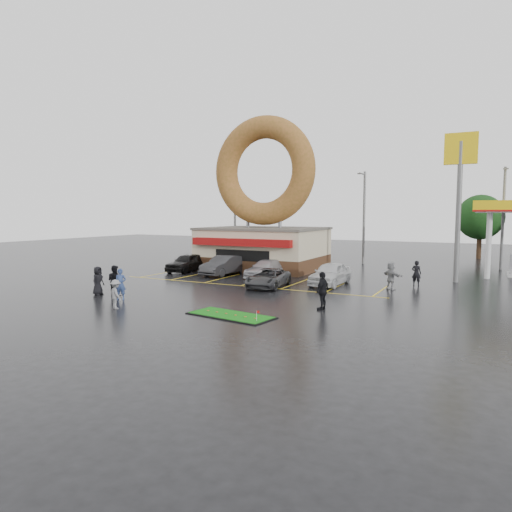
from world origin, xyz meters
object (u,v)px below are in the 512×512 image
at_px(car_silver, 266,269).
at_px(streetlight_right, 503,215).
at_px(car_black, 187,263).
at_px(dumpster, 217,260).
at_px(donut_shop, 263,219).
at_px(person_cameraman, 323,291).
at_px(streetlight_mid, 364,215).
at_px(car_grey, 268,278).
at_px(putting_green, 231,315).
at_px(person_blue, 120,284).
at_px(streetlight_left, 235,215).
at_px(shell_sign, 460,179).
at_px(car_white, 330,274).
at_px(car_dgrey, 224,265).

bearing_deg(car_silver, streetlight_right, 43.76).
height_order(car_black, dumpster, car_black).
bearing_deg(streetlight_right, car_black, -149.64).
distance_m(donut_shop, person_cameraman, 18.26).
height_order(streetlight_mid, car_grey, streetlight_mid).
relative_size(person_cameraman, putting_green, 0.44).
distance_m(dumpster, putting_green, 20.82).
bearing_deg(person_blue, person_cameraman, -11.74).
relative_size(person_blue, dumpster, 1.00).
bearing_deg(car_silver, person_blue, -102.07).
distance_m(streetlight_mid, putting_green, 26.26).
relative_size(donut_shop, car_black, 2.95).
xyz_separation_m(streetlight_mid, car_silver, (-4.32, -12.92, -4.11)).
bearing_deg(dumpster, putting_green, -58.09).
relative_size(streetlight_left, putting_green, 1.99).
distance_m(shell_sign, car_grey, 15.37).
relative_size(streetlight_mid, car_white, 1.94).
relative_size(car_dgrey, car_silver, 1.03).
distance_m(donut_shop, person_blue, 17.52).
bearing_deg(putting_green, car_black, 132.62).
bearing_deg(streetlight_left, streetlight_right, 4.40).
height_order(shell_sign, streetlight_left, shell_sign).
relative_size(car_white, person_cameraman, 2.35).
bearing_deg(shell_sign, car_dgrey, -165.54).
height_order(donut_shop, streetlight_mid, donut_shop).
relative_size(streetlight_right, car_white, 1.94).
bearing_deg(putting_green, person_blue, 174.57).
distance_m(streetlight_right, car_dgrey, 24.81).
distance_m(donut_shop, putting_green, 19.74).
relative_size(car_white, putting_green, 1.02).
xyz_separation_m(car_silver, person_blue, (-3.34, -12.17, 0.23)).
height_order(donut_shop, dumpster, donut_shop).
bearing_deg(donut_shop, dumpster, -172.34).
xyz_separation_m(streetlight_mid, car_black, (-11.76, -12.92, -4.00)).
bearing_deg(person_blue, car_grey, 29.62).
bearing_deg(person_cameraman, car_black, -112.89).
relative_size(streetlight_right, person_cameraman, 4.56).
height_order(donut_shop, putting_green, donut_shop).
height_order(car_black, car_white, car_white).
height_order(streetlight_mid, streetlight_right, same).
height_order(person_blue, putting_green, person_blue).
distance_m(streetlight_mid, streetlight_right, 12.04).
bearing_deg(car_white, car_dgrey, 175.85).
bearing_deg(dumpster, streetlight_right, 20.11).
bearing_deg(car_black, putting_green, -47.38).
xyz_separation_m(donut_shop, streetlight_mid, (7.00, 7.95, 0.32)).
height_order(donut_shop, car_grey, donut_shop).
relative_size(shell_sign, streetlight_left, 1.18).
bearing_deg(putting_green, streetlight_mid, 90.25).
xyz_separation_m(dumpster, putting_green, (11.61, -17.27, -0.62)).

